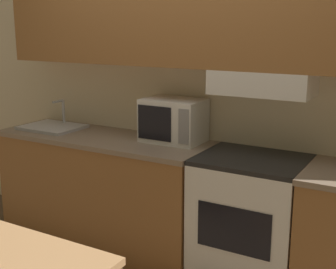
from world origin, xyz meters
name	(u,v)px	position (x,y,z in m)	size (l,w,h in m)	color
ground_plane	(197,245)	(0.00, 0.00, 0.00)	(16.00, 16.00, 0.00)	brown
wall_back	(197,60)	(0.01, -0.06, 1.49)	(5.50, 0.38, 2.55)	beige
lower_counter_main	(105,190)	(-0.69, -0.30, 0.45)	(1.75, 0.62, 0.89)	#936033
stove_range	(250,221)	(0.54, -0.29, 0.45)	(0.70, 0.59, 0.89)	white
microwave	(173,120)	(-0.12, -0.17, 1.05)	(0.44, 0.31, 0.32)	white
sink_basin	(52,127)	(-1.21, -0.30, 0.91)	(0.48, 0.38, 0.23)	#B7BABF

